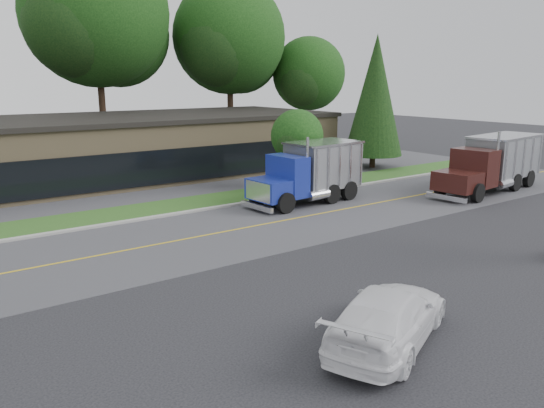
{
  "coord_description": "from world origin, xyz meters",
  "views": [
    {
      "loc": [
        -10.72,
        -11.31,
        6.85
      ],
      "look_at": [
        1.71,
        6.1,
        1.8
      ],
      "focal_mm": 35.0,
      "sensor_mm": 36.0,
      "label": 1
    }
  ],
  "objects": [
    {
      "name": "ground",
      "position": [
        0.0,
        0.0,
        0.0
      ],
      "size": [
        140.0,
        140.0,
        0.0
      ],
      "primitive_type": "plane",
      "color": "#36363B",
      "rests_on": "ground"
    },
    {
      "name": "road",
      "position": [
        0.0,
        9.0,
        0.0
      ],
      "size": [
        60.0,
        8.0,
        0.02
      ],
      "primitive_type": "cube",
      "color": "#5A5A5F",
      "rests_on": "ground"
    },
    {
      "name": "center_line",
      "position": [
        0.0,
        9.0,
        0.0
      ],
      "size": [
        60.0,
        0.12,
        0.01
      ],
      "primitive_type": "cube",
      "color": "gold",
      "rests_on": "ground"
    },
    {
      "name": "curb",
      "position": [
        0.0,
        13.2,
        0.0
      ],
      "size": [
        60.0,
        0.3,
        0.12
      ],
      "primitive_type": "cube",
      "color": "#9E9E99",
      "rests_on": "ground"
    },
    {
      "name": "grass_verge",
      "position": [
        0.0,
        15.0,
        0.0
      ],
      "size": [
        60.0,
        3.4,
        0.03
      ],
      "primitive_type": "cube",
      "color": "#294E1B",
      "rests_on": "ground"
    },
    {
      "name": "far_parking",
      "position": [
        0.0,
        20.0,
        0.0
      ],
      "size": [
        60.0,
        7.0,
        0.02
      ],
      "primitive_type": "cube",
      "color": "#5A5A5F",
      "rests_on": "ground"
    },
    {
      "name": "strip_mall",
      "position": [
        2.0,
        26.0,
        2.0
      ],
      "size": [
        32.0,
        12.0,
        4.0
      ],
      "primitive_type": "cube",
      "color": "#937E5A",
      "rests_on": "ground"
    },
    {
      "name": "tree_far_c",
      "position": [
        4.19,
        34.15,
        11.49
      ],
      "size": [
        12.62,
        11.88,
        18.0
      ],
      "color": "#382619",
      "rests_on": "ground"
    },
    {
      "name": "tree_far_d",
      "position": [
        16.17,
        33.13,
        10.17
      ],
      "size": [
        11.17,
        10.51,
        15.93
      ],
      "color": "#382619",
      "rests_on": "ground"
    },
    {
      "name": "tree_far_e",
      "position": [
        24.12,
        31.09,
        7.02
      ],
      "size": [
        7.72,
        7.26,
        11.01
      ],
      "color": "#382619",
      "rests_on": "ground"
    },
    {
      "name": "evergreen_right",
      "position": [
        20.0,
        18.0,
        5.62
      ],
      "size": [
        4.5,
        4.5,
        10.23
      ],
      "color": "#382619",
      "rests_on": "ground"
    },
    {
      "name": "tree_verge",
      "position": [
        10.05,
        15.04,
        3.2
      ],
      "size": [
        3.53,
        3.33,
        5.04
      ],
      "color": "#382619",
      "rests_on": "ground"
    },
    {
      "name": "dump_truck_blue",
      "position": [
        8.29,
        11.52,
        1.8
      ],
      "size": [
        7.14,
        3.19,
        3.36
      ],
      "rotation": [
        0.0,
        0.0,
        3.23
      ],
      "color": "black",
      "rests_on": "ground"
    },
    {
      "name": "dump_truck_maroon",
      "position": [
        19.7,
        7.38,
        1.81
      ],
      "size": [
        9.7,
        3.58,
        3.36
      ],
      "rotation": [
        0.0,
        0.0,
        3.25
      ],
      "color": "black",
      "rests_on": "ground"
    },
    {
      "name": "rally_car",
      "position": [
        -0.72,
        -2.57,
        0.76
      ],
      "size": [
        5.65,
        4.1,
        1.52
      ],
      "primitive_type": "imported",
      "rotation": [
        0.0,
        0.0,
        1.99
      ],
      "color": "white",
      "rests_on": "ground"
    }
  ]
}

